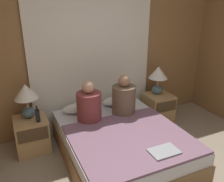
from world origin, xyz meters
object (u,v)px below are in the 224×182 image
Objects in this scene: person_right_in_bed at (124,98)px; beer_bottle_on_left_stand at (38,115)px; laptop_on_bed at (164,151)px; lamp_right at (158,76)px; pillow_left at (80,108)px; pillow_right at (118,101)px; nightstand_left at (32,134)px; nightstand_right at (158,108)px; lamp_left at (26,96)px; bed at (121,143)px; person_left_in_bed at (89,105)px.

beer_bottle_on_left_stand is (-1.24, 0.15, -0.09)m from person_right_in_bed.
person_right_in_bed is 1.85× the size of laptop_on_bed.
lamp_right reaches higher than pillow_left.
pillow_right is 0.89× the size of person_right_in_bed.
beer_bottle_on_left_stand is (0.10, -0.13, 0.34)m from nightstand_left.
nightstand_right is 1.00× the size of lamp_left.
nightstand_right is 1.65m from laptop_on_bed.
lamp_right is at bearing 34.47° from bed.
lamp_left reaches higher than bed.
person_left_in_bed is (-0.30, 0.41, 0.46)m from bed.
nightstand_left is at bearing -90.00° from lamp_left.
pillow_right is 0.74m from person_left_in_bed.
bed is at bearing -121.50° from person_right_in_bed.
lamp_left reaches higher than nightstand_left.
person_right_in_bed reaches higher than lamp_right.
person_right_in_bed is at bearing -6.77° from beer_bottle_on_left_stand.
nightstand_left is 1.00× the size of lamp_left.
bed is 3.82× the size of nightstand_right.
nightstand_right is at bearing 0.00° from nightstand_left.
nightstand_right reaches higher than laptop_on_bed.
person_left_in_bed reaches higher than pillow_left.
lamp_left and lamp_right have the same top height.
beer_bottle_on_left_stand is (-0.69, 0.15, -0.08)m from person_left_in_bed.
pillow_left is (-0.33, 0.76, 0.28)m from bed.
person_right_in_bed reaches higher than lamp_left.
person_right_in_bed is at bearing 87.13° from laptop_on_bed.
lamp_right is at bearing 5.28° from beer_bottle_on_left_stand.
beer_bottle_on_left_stand is (-0.66, -0.21, 0.10)m from pillow_left.
lamp_left reaches higher than nightstand_right.
beer_bottle_on_left_stand is at bearing 167.94° from person_left_in_bed.
lamp_left reaches higher than pillow_right.
laptop_on_bed is at bearing -47.05° from nightstand_left.
bed is 1.45m from lamp_left.
pillow_left reaches higher than nightstand_right.
pillow_right is 1.46m from laptop_on_bed.
person_left_in_bed is at bearing -19.22° from nightstand_left.
nightstand_left is 0.58m from lamp_left.
nightstand_right is 0.83× the size of person_left_in_bed.
lamp_right is 0.83× the size of person_left_in_bed.
pillow_left is at bearing 1.19° from lamp_left.
person_left_in_bed is at bearing -150.60° from pillow_right.
lamp_left is at bearing 165.78° from person_right_in_bed.
nightstand_right reaches higher than bed.
nightstand_right is 1.50× the size of laptop_on_bed.
pillow_left and pillow_right have the same top height.
person_left_in_bed reaches higher than bed.
lamp_left is at bearing 178.31° from nightstand_right.
lamp_left is 2.17m from lamp_right.
nightstand_right is 2.10m from beer_bottle_on_left_stand.
lamp_right is (1.09, 0.75, 0.61)m from bed.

